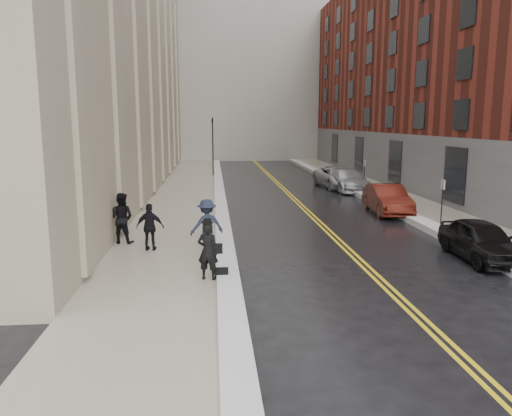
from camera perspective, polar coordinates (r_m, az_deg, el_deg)
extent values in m
plane|color=black|center=(14.92, 5.48, -9.19)|extent=(160.00, 160.00, 0.00)
cube|color=gray|center=(30.31, -8.45, 0.69)|extent=(4.00, 64.00, 0.15)
cube|color=gray|center=(32.40, 16.12, 0.99)|extent=(3.00, 64.00, 0.15)
cube|color=gold|center=(30.67, 4.49, 0.73)|extent=(0.12, 64.00, 0.01)
cube|color=gold|center=(30.71, 4.93, 0.74)|extent=(0.12, 64.00, 0.01)
cube|color=silver|center=(30.24, -4.10, 0.85)|extent=(0.70, 60.80, 0.26)
cube|color=silver|center=(31.77, 13.01, 1.10)|extent=(0.85, 60.80, 0.30)
cube|color=maroon|center=(42.20, 24.40, 14.66)|extent=(14.00, 50.00, 18.00)
cube|color=slate|center=(83.35, 7.17, 21.68)|extent=(22.00, 18.00, 44.00)
cylinder|color=black|center=(43.92, -4.96, 6.90)|extent=(0.12, 0.12, 5.20)
imported|color=black|center=(43.87, -5.00, 9.51)|extent=(0.18, 0.15, 0.90)
cylinder|color=black|center=(24.55, 20.48, 0.43)|extent=(0.06, 0.06, 2.20)
cube|color=white|center=(24.43, 20.60, 2.52)|extent=(0.02, 0.35, 0.45)
cylinder|color=black|center=(35.66, 12.26, 3.60)|extent=(0.06, 0.06, 2.20)
cube|color=white|center=(35.57, 12.31, 5.04)|extent=(0.02, 0.35, 0.45)
imported|color=black|center=(19.37, 24.32, -3.38)|extent=(1.86, 4.27, 1.43)
imported|color=#4B150D|center=(27.41, 14.77, 0.97)|extent=(1.93, 4.79, 1.55)
imported|color=#A6AAAE|center=(35.97, 10.27, 3.19)|extent=(2.64, 5.48, 1.54)
imported|color=#ABAEB3|center=(37.46, 9.51, 3.52)|extent=(3.11, 5.94, 1.60)
imported|color=black|center=(15.06, -5.52, -4.94)|extent=(0.72, 0.57, 1.75)
imported|color=black|center=(20.14, -15.12, -1.11)|extent=(1.13, 0.98, 1.99)
imported|color=#1B2031|center=(18.37, -5.64, -1.97)|extent=(1.40, 1.06, 1.91)
imported|color=black|center=(18.77, -12.01, -2.14)|extent=(1.07, 0.54, 1.75)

